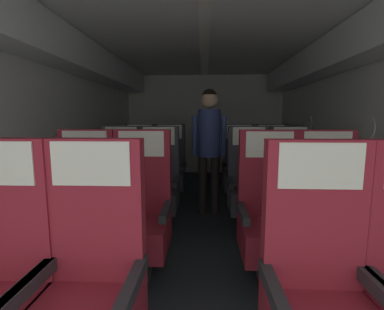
# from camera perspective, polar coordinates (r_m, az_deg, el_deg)

# --- Properties ---
(ground) EXTENTS (3.63, 6.72, 0.02)m
(ground) POSITION_cam_1_polar(r_m,az_deg,el_deg) (3.13, 2.57, -15.43)
(ground) COLOR #23282D
(fuselage_shell) EXTENTS (3.51, 6.37, 2.20)m
(fuselage_shell) POSITION_cam_1_polar(r_m,az_deg,el_deg) (3.16, 2.77, 14.46)
(fuselage_shell) COLOR silver
(fuselage_shell) RESTS_ON ground
(seat_a_left_aisle) EXTENTS (0.48, 0.49, 1.13)m
(seat_a_left_aisle) POSITION_cam_1_polar(r_m,az_deg,el_deg) (1.41, -20.68, -24.92)
(seat_a_left_aisle) COLOR #38383D
(seat_a_left_aisle) RESTS_ON ground
(seat_a_right_window) EXTENTS (0.48, 0.49, 1.13)m
(seat_a_right_window) POSITION_cam_1_polar(r_m,az_deg,el_deg) (1.40, 25.71, -25.51)
(seat_a_right_window) COLOR #38383D
(seat_a_right_window) RESTS_ON ground
(seat_b_left_window) EXTENTS (0.48, 0.49, 1.13)m
(seat_b_left_window) POSITION_cam_1_polar(r_m,az_deg,el_deg) (2.35, -21.66, -11.39)
(seat_b_left_window) COLOR #38383D
(seat_b_left_window) RESTS_ON ground
(seat_b_left_aisle) EXTENTS (0.48, 0.49, 1.13)m
(seat_b_left_aisle) POSITION_cam_1_polar(r_m,az_deg,el_deg) (2.21, -10.63, -12.26)
(seat_b_left_aisle) COLOR #38383D
(seat_b_left_aisle) RESTS_ON ground
(seat_b_right_aisle) EXTENTS (0.48, 0.49, 1.13)m
(seat_b_right_aisle) POSITION_cam_1_polar(r_m,az_deg,el_deg) (2.35, 26.70, -11.70)
(seat_b_right_aisle) COLOR #38383D
(seat_b_right_aisle) RESTS_ON ground
(seat_b_right_window) EXTENTS (0.48, 0.49, 1.13)m
(seat_b_right_window) POSITION_cam_1_polar(r_m,az_deg,el_deg) (2.19, 16.05, -12.55)
(seat_b_right_window) COLOR #38383D
(seat_b_right_window) RESTS_ON ground
(seat_c_left_window) EXTENTS (0.48, 0.49, 1.13)m
(seat_c_left_window) POSITION_cam_1_polar(r_m,az_deg,el_deg) (3.19, -14.68, -6.08)
(seat_c_left_window) COLOR #38383D
(seat_c_left_window) RESTS_ON ground
(seat_c_left_aisle) EXTENTS (0.48, 0.49, 1.13)m
(seat_c_left_aisle) POSITION_cam_1_polar(r_m,az_deg,el_deg) (3.08, -6.99, -6.37)
(seat_c_left_aisle) COLOR #38383D
(seat_c_left_aisle) RESTS_ON ground
(seat_c_right_aisle) EXTENTS (0.48, 0.49, 1.13)m
(seat_c_right_aisle) POSITION_cam_1_polar(r_m,az_deg,el_deg) (3.19, 19.97, -6.27)
(seat_c_right_aisle) COLOR #38383D
(seat_c_right_aisle) RESTS_ON ground
(seat_c_right_window) EXTENTS (0.48, 0.49, 1.13)m
(seat_c_right_window) POSITION_cam_1_polar(r_m,az_deg,el_deg) (3.08, 11.90, -6.45)
(seat_c_right_window) COLOR #38383D
(seat_c_right_window) RESTS_ON ground
(seat_d_left_window) EXTENTS (0.48, 0.49, 1.13)m
(seat_d_left_window) POSITION_cam_1_polar(r_m,az_deg,el_deg) (4.05, -10.94, -3.02)
(seat_d_left_window) COLOR #38383D
(seat_d_left_window) RESTS_ON ground
(seat_d_left_aisle) EXTENTS (0.48, 0.49, 1.13)m
(seat_d_left_aisle) POSITION_cam_1_polar(r_m,az_deg,el_deg) (3.97, -4.71, -3.10)
(seat_d_left_aisle) COLOR #38383D
(seat_d_left_aisle) RESTS_ON ground
(seat_d_right_aisle) EXTENTS (0.48, 0.49, 1.13)m
(seat_d_right_aisle) POSITION_cam_1_polar(r_m,az_deg,el_deg) (4.07, 16.27, -3.13)
(seat_d_right_aisle) COLOR #38383D
(seat_d_right_aisle) RESTS_ON ground
(seat_d_right_window) EXTENTS (0.48, 0.49, 1.13)m
(seat_d_right_window) POSITION_cam_1_polar(r_m,az_deg,el_deg) (3.97, 9.88, -3.19)
(seat_d_right_window) COLOR #38383D
(seat_d_right_window) RESTS_ON ground
(flight_attendant) EXTENTS (0.43, 0.28, 1.58)m
(flight_attendant) POSITION_cam_1_polar(r_m,az_deg,el_deg) (3.40, 3.68, 3.47)
(flight_attendant) COLOR black
(flight_attendant) RESTS_ON ground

